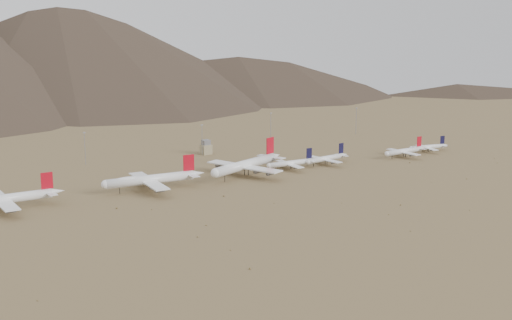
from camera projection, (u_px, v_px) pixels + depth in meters
ground at (252, 188)px, 479.57m from camera, size 3000.00×3000.00×0.00m
widebody_west at (5, 199)px, 426.12m from camera, size 67.63×51.68×20.09m
widebody_centre at (151, 179)px, 473.46m from camera, size 72.50×55.94×21.54m
widebody_east at (246, 165)px, 515.02m from camera, size 76.33×61.06×23.83m
narrowbody_a at (292, 163)px, 536.75m from camera, size 44.52×31.91×14.68m
narrowbody_b at (327, 158)px, 553.57m from camera, size 45.14×32.77×14.94m
narrowbody_c at (405, 151)px, 582.17m from camera, size 46.26×33.18×15.26m
narrowbody_d at (428, 147)px, 604.35m from camera, size 38.00×27.85×12.69m
control_tower at (206, 148)px, 593.43m from camera, size 8.00×8.00×12.00m
mast_west at (85, 147)px, 550.60m from camera, size 2.00×0.60×25.70m
mast_centre at (202, 138)px, 587.11m from camera, size 2.00×0.60×25.70m
mast_east at (271, 125)px, 655.27m from camera, size 2.00×0.60×25.70m
mast_far_east at (356, 120)px, 688.21m from camera, size 2.00×0.60×25.70m
desert_scrub at (348, 206)px, 434.29m from camera, size 422.74×176.83×0.93m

